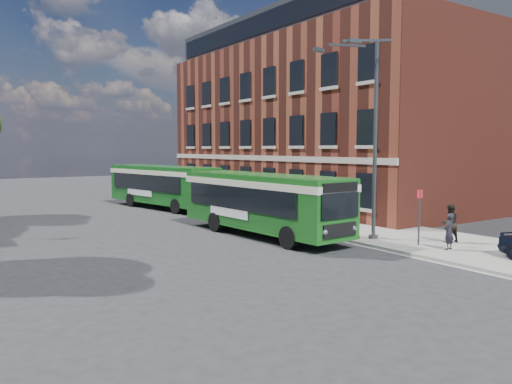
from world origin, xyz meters
TOP-DOWN VIEW (x-y plane):
  - ground at (0.00, 0.00)m, footprint 120.00×120.00m
  - pavement at (7.00, 8.00)m, footprint 6.00×48.00m
  - kerb_line at (3.95, 8.00)m, footprint 0.12×48.00m
  - brick_office at (14.00, 12.00)m, footprint 12.10×26.00m
  - street_lamp at (4.84, -2.00)m, footprint 2.96×2.38m
  - bus_stop_sign at (5.60, -4.20)m, footprint 0.35×0.08m
  - bus_front at (1.85, 2.18)m, footprint 3.20×10.62m
  - bus_rear at (2.34, 15.47)m, footprint 4.33×10.73m
  - pedestrian_a at (5.83, -5.50)m, footprint 0.60×0.46m
  - pedestrian_b at (7.28, -4.53)m, footprint 0.95×0.81m

SIDE VIEW (x-z plane):
  - ground at x=0.00m, z-range 0.00..0.00m
  - kerb_line at x=3.95m, z-range 0.00..0.01m
  - pavement at x=7.00m, z-range 0.00..0.15m
  - pedestrian_a at x=5.83m, z-range 0.15..1.65m
  - pedestrian_b at x=7.28m, z-range 0.15..1.83m
  - bus_stop_sign at x=5.60m, z-range 0.25..2.77m
  - bus_front at x=1.85m, z-range 0.32..3.34m
  - bus_rear at x=2.34m, z-range 0.32..3.34m
  - street_lamp at x=4.84m, z-range 0.29..9.29m
  - brick_office at x=14.00m, z-range -0.13..14.07m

